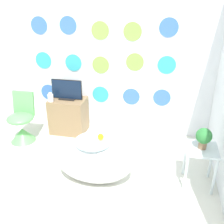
{
  "coord_description": "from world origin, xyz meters",
  "views": [
    {
      "loc": [
        0.99,
        -1.8,
        2.12
      ],
      "look_at": [
        0.39,
        1.0,
        0.81
      ],
      "focal_mm": 42.0,
      "sensor_mm": 36.0,
      "label": 1
    }
  ],
  "objects_px": {
    "vase": "(51,98)",
    "potted_plant_left": "(204,137)",
    "bathtub": "(94,159)",
    "tv": "(67,91)",
    "chair": "(22,126)"
  },
  "relations": [
    {
      "from": "chair",
      "to": "vase",
      "type": "relative_size",
      "value": 5.39
    },
    {
      "from": "bathtub",
      "to": "chair",
      "type": "bearing_deg",
      "value": 153.5
    },
    {
      "from": "tv",
      "to": "potted_plant_left",
      "type": "height_order",
      "value": "tv"
    },
    {
      "from": "potted_plant_left",
      "to": "vase",
      "type": "bearing_deg",
      "value": 160.02
    },
    {
      "from": "bathtub",
      "to": "vase",
      "type": "distance_m",
      "value": 1.42
    },
    {
      "from": "bathtub",
      "to": "tv",
      "type": "bearing_deg",
      "value": 123.82
    },
    {
      "from": "vase",
      "to": "tv",
      "type": "bearing_deg",
      "value": 31.24
    },
    {
      "from": "tv",
      "to": "potted_plant_left",
      "type": "xyz_separation_m",
      "value": [
        1.98,
        -0.94,
        -0.07
      ]
    },
    {
      "from": "potted_plant_left",
      "to": "tv",
      "type": "bearing_deg",
      "value": 154.71
    },
    {
      "from": "vase",
      "to": "potted_plant_left",
      "type": "distance_m",
      "value": 2.34
    },
    {
      "from": "vase",
      "to": "potted_plant_left",
      "type": "bearing_deg",
      "value": -19.98
    },
    {
      "from": "bathtub",
      "to": "tv",
      "type": "xyz_separation_m",
      "value": [
        -0.74,
        1.11,
        0.43
      ]
    },
    {
      "from": "chair",
      "to": "potted_plant_left",
      "type": "xyz_separation_m",
      "value": [
        2.58,
        -0.5,
        0.4
      ]
    },
    {
      "from": "bathtub",
      "to": "vase",
      "type": "bearing_deg",
      "value": 134.75
    },
    {
      "from": "tv",
      "to": "vase",
      "type": "relative_size",
      "value": 3.47
    }
  ]
}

